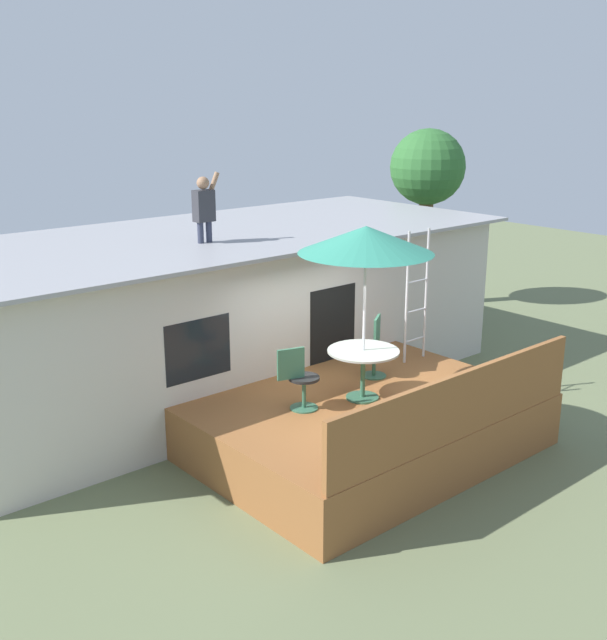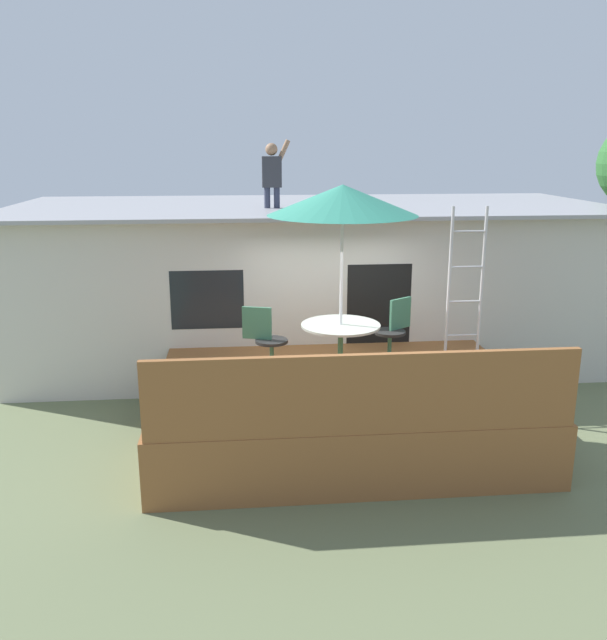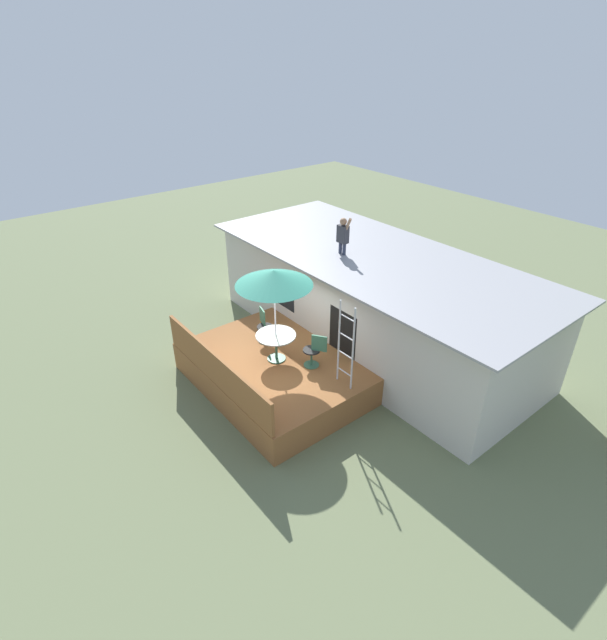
# 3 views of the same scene
# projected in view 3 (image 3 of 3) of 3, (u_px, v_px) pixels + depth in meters

# --- Properties ---
(ground_plane) EXTENTS (40.00, 40.00, 0.00)m
(ground_plane) POSITION_uv_depth(u_px,v_px,m) (276.00, 384.00, 13.12)
(ground_plane) COLOR #66704C
(house) EXTENTS (10.50, 4.50, 2.79)m
(house) POSITION_uv_depth(u_px,v_px,m) (373.00, 300.00, 14.37)
(house) COLOR beige
(house) RESTS_ON ground
(deck) EXTENTS (4.79, 3.53, 0.80)m
(deck) POSITION_uv_depth(u_px,v_px,m) (275.00, 372.00, 12.92)
(deck) COLOR brown
(deck) RESTS_ON ground
(deck_railing) EXTENTS (4.69, 0.08, 0.90)m
(deck_railing) POSITION_uv_depth(u_px,v_px,m) (216.00, 369.00, 11.57)
(deck_railing) COLOR brown
(deck_railing) RESTS_ON deck
(patio_table) EXTENTS (1.04, 1.04, 0.74)m
(patio_table) POSITION_uv_depth(u_px,v_px,m) (276.00, 340.00, 12.45)
(patio_table) COLOR #33664C
(patio_table) RESTS_ON deck
(patio_umbrella) EXTENTS (1.90, 1.90, 2.54)m
(patio_umbrella) POSITION_uv_depth(u_px,v_px,m) (274.00, 278.00, 11.57)
(patio_umbrella) COLOR silver
(patio_umbrella) RESTS_ON deck
(step_ladder) EXTENTS (0.52, 0.04, 2.20)m
(step_ladder) POSITION_uv_depth(u_px,v_px,m) (346.00, 346.00, 11.28)
(step_ladder) COLOR silver
(step_ladder) RESTS_ON deck
(person_figure) EXTENTS (0.47, 0.20, 1.11)m
(person_figure) POSITION_uv_depth(u_px,v_px,m) (343.00, 234.00, 13.50)
(person_figure) COLOR #33384C
(person_figure) RESTS_ON house
(patio_chair_left) EXTENTS (0.61, 0.44, 0.92)m
(patio_chair_left) POSITION_uv_depth(u_px,v_px,m) (264.00, 326.00, 13.32)
(patio_chair_left) COLOR #33664C
(patio_chair_left) RESTS_ON deck
(patio_chair_right) EXTENTS (0.56, 0.46, 0.92)m
(patio_chair_right) POSITION_uv_depth(u_px,v_px,m) (314.00, 351.00, 12.25)
(patio_chair_right) COLOR #33664C
(patio_chair_right) RESTS_ON deck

